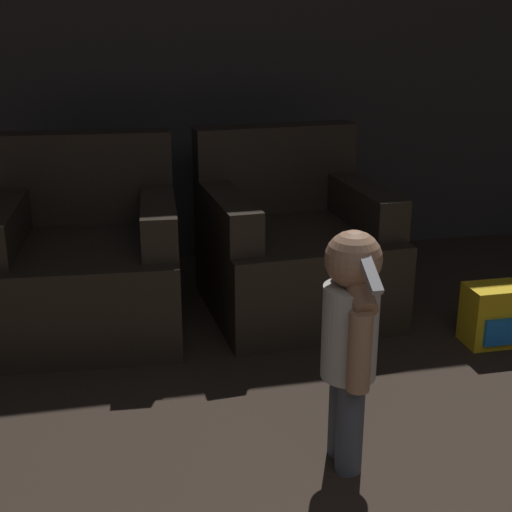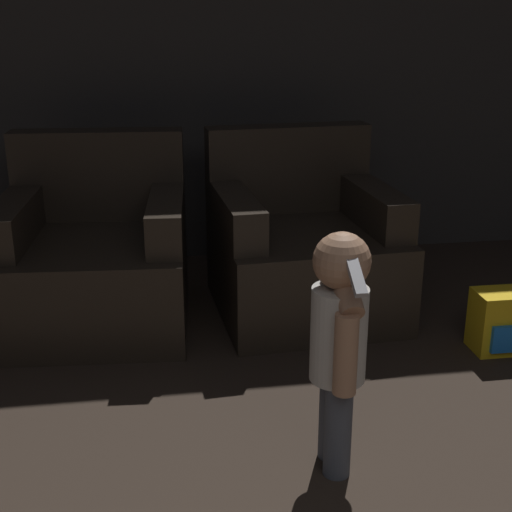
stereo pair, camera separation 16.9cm
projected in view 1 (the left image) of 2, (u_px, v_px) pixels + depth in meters
name	position (u px, v px, depth m)	size (l,w,h in m)	color
wall_back	(199.00, 42.00, 4.12)	(8.40, 0.05, 2.60)	#33302D
armchair_left	(87.00, 263.00, 3.45)	(0.93, 0.95, 0.90)	black
armchair_right	(293.00, 248.00, 3.66)	(0.93, 0.94, 0.90)	black
person_toddler	(351.00, 333.00, 2.31)	(0.18, 0.33, 0.84)	#474C56
toy_backpack	(493.00, 315.00, 3.30)	(0.25, 0.20, 0.28)	yellow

